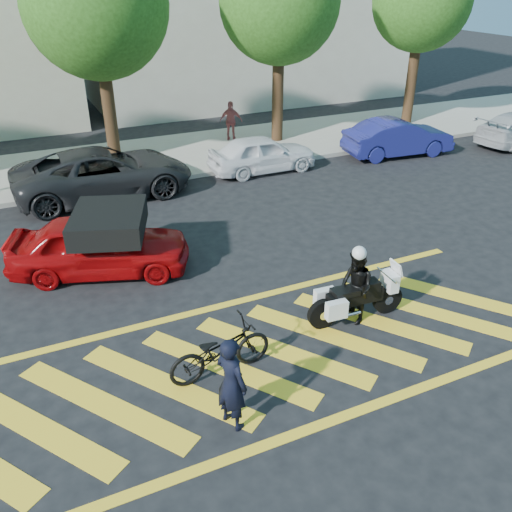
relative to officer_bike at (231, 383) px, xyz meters
name	(u,v)px	position (x,y,z in m)	size (l,w,h in m)	color
ground	(258,358)	(1.04, 1.27, -0.82)	(90.00, 90.00, 0.00)	black
sidewalk	(116,163)	(1.04, 13.27, -0.74)	(60.00, 5.00, 0.15)	#9E998E
crosswalk	(256,359)	(1.00, 1.27, -0.81)	(12.33, 4.00, 0.01)	yellow
tree_center	(100,10)	(1.16, 13.33, 4.28)	(4.60, 4.60, 7.56)	black
tree_right	(282,6)	(7.66, 13.33, 4.23)	(4.40, 4.40, 7.41)	black
tree_far_right	(423,5)	(14.16, 13.33, 4.13)	(4.00, 4.00, 7.10)	black
officer_bike	(231,383)	(0.00, 0.00, 0.00)	(0.59, 0.39, 1.63)	black
bicycle	(220,350)	(0.28, 1.18, -0.32)	(0.66, 1.90, 1.00)	black
police_motorcycle	(355,298)	(3.33, 1.57, -0.31)	(2.12, 0.69, 0.93)	black
officer_moto	(356,287)	(3.31, 1.57, -0.04)	(0.75, 0.59, 1.55)	black
red_convertible	(100,245)	(-0.90, 5.71, -0.12)	(1.63, 4.06, 1.38)	#970608
parked_mid_left	(104,173)	(0.14, 10.47, -0.07)	(2.48, 5.38, 1.49)	black
parked_mid_right	(262,154)	(5.54, 10.47, -0.18)	(1.50, 3.73, 1.27)	white
parked_right	(398,138)	(10.94, 9.96, -0.14)	(1.43, 4.11, 1.35)	navy
pedestrian_right	(231,121)	(5.87, 14.03, 0.10)	(0.89, 0.37, 1.53)	#9E4847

